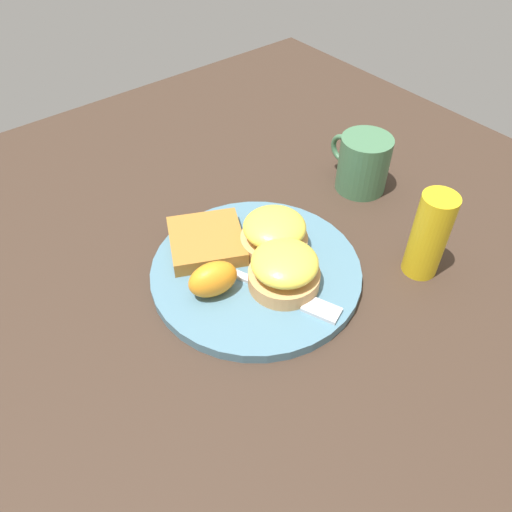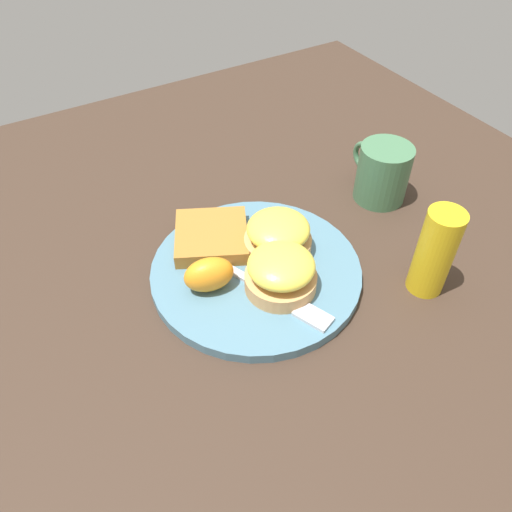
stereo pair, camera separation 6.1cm
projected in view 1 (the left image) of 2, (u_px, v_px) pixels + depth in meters
ground_plane at (256, 275)px, 0.63m from camera, size 1.10×1.10×0.00m
plate at (256, 271)px, 0.63m from camera, size 0.26×0.26×0.01m
sandwich_benedict_left at (284, 269)px, 0.59m from camera, size 0.09×0.09×0.05m
sandwich_benedict_right at (274, 234)px, 0.63m from camera, size 0.09×0.09×0.05m
hashbrown_patty at (207, 241)px, 0.64m from camera, size 0.13×0.12×0.02m
orange_wedge at (215, 281)px, 0.58m from camera, size 0.05×0.07×0.04m
fork at (269, 288)px, 0.60m from camera, size 0.20×0.09×0.00m
cup at (363, 163)px, 0.74m from camera, size 0.10×0.08×0.08m
condiment_bottle at (429, 235)px, 0.60m from camera, size 0.04×0.04×0.12m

